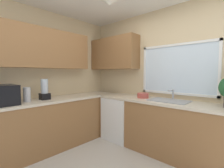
{
  "coord_description": "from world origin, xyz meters",
  "views": [
    {
      "loc": [
        1.18,
        -1.23,
        1.36
      ],
      "look_at": [
        -0.53,
        0.61,
        1.19
      ],
      "focal_mm": 25.37,
      "sensor_mm": 36.0,
      "label": 1
    }
  ],
  "objects": [
    {
      "name": "kettle",
      "position": [
        -1.53,
        -0.32,
        1.02
      ],
      "size": [
        0.11,
        0.11,
        0.23
      ],
      "primitive_type": "cylinder",
      "color": "#B7B7BC",
      "rests_on": "counter_run_left"
    },
    {
      "name": "counter_run_back",
      "position": [
        0.21,
        1.31,
        0.45
      ],
      "size": [
        2.93,
        0.65,
        0.9
      ],
      "color": "olive",
      "rests_on": "ground_plane"
    },
    {
      "name": "microwave",
      "position": [
        -1.55,
        -0.65,
        1.04
      ],
      "size": [
        0.48,
        0.36,
        0.29
      ],
      "primitive_type": "cube",
      "color": "black",
      "rests_on": "counter_run_left"
    },
    {
      "name": "bowl",
      "position": [
        -0.39,
        1.31,
        0.94
      ],
      "size": [
        0.21,
        0.21,
        0.09
      ],
      "primitive_type": "cylinder",
      "color": "#B74C42",
      "rests_on": "counter_run_back"
    },
    {
      "name": "blender_appliance",
      "position": [
        -1.55,
        -0.02,
        1.06
      ],
      "size": [
        0.15,
        0.15,
        0.36
      ],
      "color": "black",
      "rests_on": "counter_run_left"
    },
    {
      "name": "room_shell",
      "position": [
        -0.8,
        0.48,
        1.81
      ],
      "size": [
        3.84,
        3.36,
        2.62
      ],
      "color": "beige",
      "rests_on": "ground_plane"
    },
    {
      "name": "counter_run_left",
      "position": [
        -1.55,
        0.0,
        0.45
      ],
      "size": [
        0.65,
        2.97,
        0.9
      ],
      "color": "olive",
      "rests_on": "ground_plane"
    },
    {
      "name": "dishwasher",
      "position": [
        -0.89,
        1.28,
        0.43
      ],
      "size": [
        0.6,
        0.6,
        0.85
      ],
      "primitive_type": "cube",
      "color": "white",
      "rests_on": "ground_plane"
    },
    {
      "name": "sink_assembly",
      "position": [
        0.11,
        1.31,
        0.91
      ],
      "size": [
        0.61,
        0.4,
        0.19
      ],
      "color": "#9EA0A5",
      "rests_on": "counter_run_back"
    }
  ]
}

